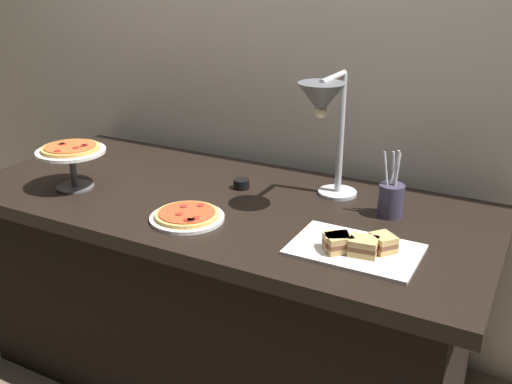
% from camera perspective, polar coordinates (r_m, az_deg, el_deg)
% --- Properties ---
extents(ground_plane, '(8.00, 8.00, 0.00)m').
position_cam_1_polar(ground_plane, '(2.46, -3.08, -17.23)').
color(ground_plane, brown).
extents(back_wall, '(4.40, 0.04, 2.40)m').
position_cam_1_polar(back_wall, '(2.38, 2.71, 13.37)').
color(back_wall, beige).
rests_on(back_wall, ground_plane).
extents(buffet_table, '(1.90, 0.84, 0.76)m').
position_cam_1_polar(buffet_table, '(2.24, -3.27, -9.52)').
color(buffet_table, black).
rests_on(buffet_table, ground_plane).
extents(heat_lamp, '(0.15, 0.34, 0.45)m').
position_cam_1_polar(heat_lamp, '(1.87, 6.80, 7.98)').
color(heat_lamp, '#B7BABF').
rests_on(heat_lamp, buffet_table).
extents(pizza_plate_front, '(0.24, 0.24, 0.03)m').
position_cam_1_polar(pizza_plate_front, '(1.90, -6.87, -2.36)').
color(pizza_plate_front, white).
rests_on(pizza_plate_front, buffet_table).
extents(pizza_plate_center, '(0.25, 0.25, 0.17)m').
position_cam_1_polar(pizza_plate_center, '(2.22, -17.76, 3.57)').
color(pizza_plate_center, '#595B60').
rests_on(pizza_plate_center, buffet_table).
extents(sandwich_platter, '(0.37, 0.25, 0.06)m').
position_cam_1_polar(sandwich_platter, '(1.70, 9.74, -5.35)').
color(sandwich_platter, white).
rests_on(sandwich_platter, buffet_table).
extents(sauce_cup_near, '(0.06, 0.06, 0.04)m').
position_cam_1_polar(sauce_cup_near, '(2.15, -1.45, 0.84)').
color(sauce_cup_near, black).
rests_on(sauce_cup_near, buffet_table).
extents(utensil_holder, '(0.08, 0.08, 0.23)m').
position_cam_1_polar(utensil_holder, '(1.95, 13.17, -0.67)').
color(utensil_holder, '#383347').
rests_on(utensil_holder, buffet_table).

